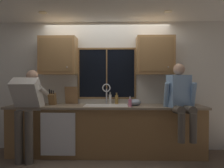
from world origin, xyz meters
name	(u,v)px	position (x,y,z in m)	size (l,w,h in m)	color
back_wall	(107,86)	(0.00, 0.06, 1.27)	(5.95, 0.12, 2.55)	silver
ceiling_downlight_left	(43,13)	(-1.06, -0.60, 2.54)	(0.14, 0.14, 0.01)	#FFEAB2
ceiling_downlight_right	(168,12)	(1.06, -0.60, 2.54)	(0.14, 0.14, 0.01)	#FFEAB2
window_glass	(107,73)	(0.00, -0.01, 1.52)	(1.10, 0.02, 0.95)	black
window_frame_top	(107,49)	(0.00, -0.02, 2.02)	(1.17, 0.02, 0.04)	brown
window_frame_bottom	(107,98)	(0.00, -0.02, 1.03)	(1.17, 0.02, 0.04)	brown
window_frame_left	(79,73)	(-0.57, -0.02, 1.52)	(0.04, 0.02, 0.95)	brown
window_frame_right	(135,73)	(0.57, -0.02, 1.52)	(0.04, 0.02, 0.95)	brown
window_mullion_center	(107,73)	(0.00, -0.02, 1.52)	(0.02, 0.02, 0.95)	brown
lower_cabinet_run	(106,131)	(0.00, -0.29, 0.44)	(3.55, 0.58, 0.88)	olive
countertop	(106,106)	(0.00, -0.31, 0.90)	(3.61, 0.62, 0.04)	gray
dishwasher_front	(58,134)	(-0.81, -0.61, 0.46)	(0.60, 0.02, 0.74)	white
upper_cabinet_left	(58,56)	(-0.93, -0.17, 1.86)	(0.70, 0.36, 0.72)	#A87A47
upper_cabinet_right	(155,55)	(0.93, -0.17, 1.86)	(0.70, 0.36, 0.72)	#A87A47
sink	(106,111)	(0.00, -0.30, 0.82)	(0.80, 0.46, 0.21)	white
faucet	(107,91)	(0.01, -0.12, 1.17)	(0.18, 0.09, 0.40)	silver
person_standing	(27,105)	(-1.34, -0.62, 0.97)	(0.53, 0.68, 1.57)	#595147
person_sitting_on_counter	(181,97)	(1.30, -0.57, 1.10)	(0.54, 0.66, 1.26)	#595147
knife_block	(52,99)	(-1.02, -0.26, 1.03)	(0.12, 0.18, 0.32)	olive
cutting_board	(71,95)	(-0.70, -0.09, 1.09)	(0.25, 0.02, 0.35)	#997047
mixing_bowl	(134,102)	(0.53, -0.29, 0.98)	(0.25, 0.25, 0.13)	#8C99A8
soap_dispenser	(130,103)	(0.44, -0.48, 0.99)	(0.06, 0.07, 0.19)	pink
bottle_green_glass	(110,99)	(0.07, -0.11, 1.02)	(0.05, 0.05, 0.25)	silver
bottle_tall_clear	(117,99)	(0.20, -0.09, 1.01)	(0.06, 0.06, 0.23)	olive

